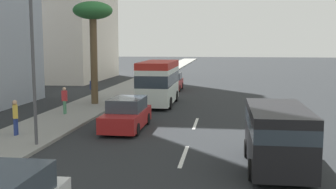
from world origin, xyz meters
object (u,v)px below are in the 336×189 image
(pedestrian_near_lamp, at_px, (92,88))
(street_lamp, at_px, (35,41))
(minibus_fifth, at_px, (159,81))
(pedestrian_mid_block, at_px, (65,99))
(pedestrian_by_tree, at_px, (15,116))
(palm_tree, at_px, (93,17))
(car_lead, at_px, (172,82))
(car_third, at_px, (127,115))
(van_fourth, at_px, (278,134))

(pedestrian_near_lamp, distance_m, street_lamp, 14.16)
(minibus_fifth, distance_m, pedestrian_mid_block, 7.48)
(pedestrian_mid_block, distance_m, street_lamp, 8.54)
(pedestrian_near_lamp, distance_m, pedestrian_by_tree, 12.00)
(minibus_fifth, height_order, pedestrian_mid_block, minibus_fifth)
(pedestrian_by_tree, height_order, palm_tree, palm_tree)
(car_lead, distance_m, car_third, 18.19)
(palm_tree, bearing_deg, van_fourth, -140.29)
(van_fourth, bearing_deg, minibus_fifth, 24.74)
(pedestrian_near_lamp, xyz_separation_m, palm_tree, (-1.55, -0.68, 5.24))
(van_fourth, xyz_separation_m, palm_tree, (13.61, 11.31, 5.06))
(street_lamp, bearing_deg, van_fourth, -99.14)
(car_lead, bearing_deg, pedestrian_mid_block, -17.96)
(car_lead, relative_size, pedestrian_near_lamp, 2.31)
(pedestrian_mid_block, height_order, street_lamp, street_lamp)
(street_lamp, bearing_deg, car_lead, -7.58)
(minibus_fifth, relative_size, palm_tree, 0.87)
(car_third, relative_size, street_lamp, 0.62)
(pedestrian_mid_block, bearing_deg, pedestrian_by_tree, 80.89)
(minibus_fifth, bearing_deg, palm_tree, -77.60)
(van_fourth, height_order, pedestrian_by_tree, van_fourth)
(pedestrian_mid_block, bearing_deg, minibus_fifth, -141.46)
(van_fourth, xyz_separation_m, pedestrian_by_tree, (3.16, 11.83, -0.21))
(car_lead, bearing_deg, street_lamp, -7.58)
(van_fourth, height_order, minibus_fifth, minibus_fifth)
(pedestrian_mid_block, bearing_deg, car_lead, -116.73)
(car_third, distance_m, street_lamp, 6.46)
(car_lead, distance_m, palm_tree, 12.65)
(car_third, relative_size, pedestrian_by_tree, 2.67)
(street_lamp, bearing_deg, minibus_fifth, -13.81)
(pedestrian_near_lamp, bearing_deg, car_third, 49.22)
(car_lead, distance_m, street_lamp, 23.03)
(pedestrian_near_lamp, relative_size, pedestrian_mid_block, 1.03)
(minibus_fifth, relative_size, pedestrian_by_tree, 3.75)
(street_lamp, bearing_deg, palm_tree, 6.50)
(pedestrian_near_lamp, bearing_deg, pedestrian_by_tree, 21.83)
(van_fourth, relative_size, palm_tree, 0.65)
(pedestrian_by_tree, bearing_deg, car_lead, 134.66)
(car_third, bearing_deg, van_fourth, 49.94)
(car_lead, height_order, van_fourth, van_fourth)
(van_fourth, relative_size, street_lamp, 0.65)
(pedestrian_by_tree, bearing_deg, palm_tree, 144.94)
(car_lead, height_order, car_third, car_lead)
(pedestrian_near_lamp, xyz_separation_m, street_lamp, (-13.57, -2.05, 3.51))
(minibus_fifth, height_order, pedestrian_by_tree, minibus_fifth)
(car_lead, bearing_deg, pedestrian_by_tree, -13.13)
(minibus_fifth, relative_size, pedestrian_near_lamp, 3.67)
(van_fourth, bearing_deg, palm_tree, 39.71)
(minibus_fifth, bearing_deg, pedestrian_near_lamp, -95.94)
(pedestrian_by_tree, height_order, street_lamp, street_lamp)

